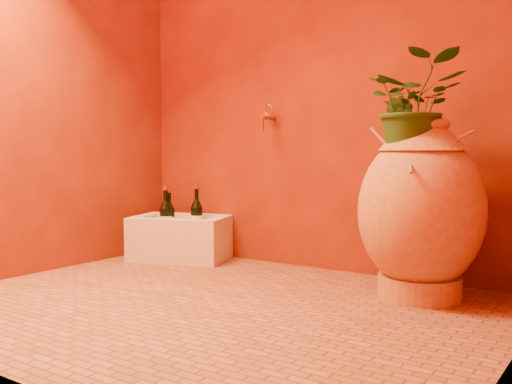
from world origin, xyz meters
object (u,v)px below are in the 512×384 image
Objects in this scene: wall_tap at (267,116)px; wine_bottle_c at (197,218)px; wine_bottle_a at (169,219)px; stone_basin at (181,239)px; amphora at (421,210)px; wine_bottle_b at (166,218)px.

wine_bottle_c is at bearing -166.94° from wall_tap.
wall_tap reaches higher than wine_bottle_a.
wine_bottle_a is 0.91× the size of wine_bottle_c.
amphora is at bearing -3.61° from stone_basin.
wall_tap is (0.62, 0.23, 0.64)m from wine_bottle_b.
amphora reaches higher than wine_bottle_a.
wine_bottle_c is (0.08, 0.06, 0.14)m from stone_basin.
amphora is 5.28× the size of wall_tap.
amphora is at bearing -6.11° from wine_bottle_c.
wine_bottle_c is (-1.50, 0.16, -0.15)m from amphora.
stone_basin is 0.15m from wine_bottle_a.
amphora is 1.22× the size of stone_basin.
wine_bottle_c reaches higher than wine_bottle_a.
stone_basin is 2.31× the size of wine_bottle_a.
amphora is 2.81× the size of wine_bottle_a.
stone_basin is at bearing 39.06° from wine_bottle_b.
wine_bottle_b is at bearing -141.98° from wine_bottle_c.
wine_bottle_a is at bearing -150.23° from wine_bottle_c.
wine_bottle_c reaches higher than wine_bottle_b.
wine_bottle_b is 0.20m from wine_bottle_c.
wall_tap is (0.62, 0.20, 0.64)m from wine_bottle_a.
stone_basin is (-1.58, 0.10, -0.28)m from amphora.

